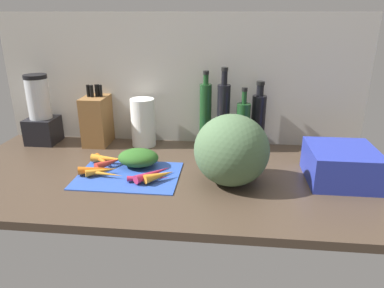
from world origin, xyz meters
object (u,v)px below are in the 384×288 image
(carrot_0, at_px, (153,173))
(bottle_3, at_px, (258,120))
(cutting_board, at_px, (128,175))
(carrot_7, at_px, (102,171))
(carrot_6, at_px, (110,162))
(carrot_3, at_px, (159,175))
(bottle_0, at_px, (205,115))
(dish_rack, at_px, (341,164))
(blender_appliance, at_px, (41,114))
(carrot_9, at_px, (102,161))
(carrot_4, at_px, (141,160))
(carrot_2, at_px, (101,173))
(carrot_5, at_px, (110,159))
(bottle_2, at_px, (243,126))
(paper_towel_roll, at_px, (143,122))
(winter_squash, at_px, (232,150))
(carrot_1, at_px, (94,169))
(carrot_8, at_px, (149,178))
(bottle_1, at_px, (223,115))
(knife_block, at_px, (97,120))

(carrot_0, xyz_separation_m, bottle_3, (0.41, 0.39, 0.11))
(cutting_board, relative_size, carrot_7, 3.21)
(carrot_6, bearing_deg, carrot_3, -24.21)
(bottle_0, xyz_separation_m, bottle_3, (0.24, 0.01, -0.02))
(carrot_6, bearing_deg, dish_rack, -0.81)
(carrot_6, bearing_deg, blender_appliance, 147.60)
(carrot_9, height_order, blender_appliance, blender_appliance)
(carrot_4, relative_size, bottle_3, 0.38)
(carrot_2, xyz_separation_m, bottle_3, (0.61, 0.40, 0.11))
(carrot_5, distance_m, carrot_6, 0.04)
(bottle_2, distance_m, bottle_3, 0.09)
(carrot_6, height_order, dish_rack, dish_rack)
(blender_appliance, height_order, bottle_2, blender_appliance)
(carrot_2, height_order, paper_towel_roll, paper_towel_roll)
(carrot_4, bearing_deg, carrot_3, -53.95)
(carrot_5, height_order, winter_squash, winter_squash)
(carrot_1, relative_size, bottle_0, 0.34)
(blender_appliance, height_order, bottle_3, blender_appliance)
(carrot_8, xyz_separation_m, dish_rack, (0.71, 0.10, 0.05))
(winter_squash, distance_m, bottle_1, 0.36)
(carrot_1, bearing_deg, paper_towel_roll, 72.06)
(carrot_4, bearing_deg, bottle_0, 45.21)
(carrot_2, height_order, blender_appliance, blender_appliance)
(knife_block, xyz_separation_m, blender_appliance, (-0.27, -0.02, 0.02))
(cutting_board, relative_size, carrot_6, 3.10)
(carrot_6, bearing_deg, paper_towel_roll, 74.86)
(carrot_3, distance_m, bottle_3, 0.57)
(blender_appliance, relative_size, bottle_2, 1.14)
(carrot_0, height_order, carrot_1, same)
(bottle_3, relative_size, dish_rack, 1.23)
(carrot_9, distance_m, bottle_0, 0.51)
(carrot_3, bearing_deg, carrot_8, -162.58)
(carrot_2, bearing_deg, carrot_6, 88.13)
(carrot_7, bearing_deg, bottle_0, 44.72)
(carrot_1, xyz_separation_m, knife_block, (-0.11, 0.35, 0.09))
(carrot_4, distance_m, bottle_0, 0.38)
(carrot_9, relative_size, blender_appliance, 0.33)
(cutting_board, xyz_separation_m, paper_towel_roll, (-0.02, 0.34, 0.11))
(carrot_2, relative_size, carrot_7, 1.46)
(dish_rack, bearing_deg, paper_towel_roll, 160.40)
(carrot_9, height_order, bottle_2, bottle_2)
(carrot_7, distance_m, knife_block, 0.40)
(bottle_2, height_order, dish_rack, bottle_2)
(blender_appliance, xyz_separation_m, bottle_1, (0.87, 0.01, 0.02))
(winter_squash, relative_size, paper_towel_roll, 1.21)
(cutting_board, relative_size, paper_towel_roll, 1.74)
(carrot_0, bearing_deg, bottle_3, 43.64)
(carrot_9, bearing_deg, winter_squash, -11.21)
(blender_appliance, bearing_deg, paper_towel_roll, 1.68)
(carrot_9, bearing_deg, carrot_7, -72.11)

